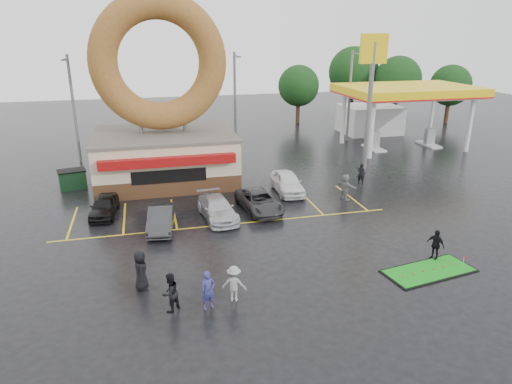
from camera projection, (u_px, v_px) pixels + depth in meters
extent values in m
plane|color=black|center=(241.00, 250.00, 23.76)|extent=(120.00, 120.00, 0.00)
cube|color=#472B19|center=(167.00, 172.00, 34.78)|extent=(10.00, 8.00, 1.20)
cube|color=beige|center=(165.00, 150.00, 34.19)|extent=(10.00, 8.00, 2.30)
cube|color=#59544C|center=(164.00, 133.00, 33.77)|extent=(10.20, 8.20, 0.20)
cube|color=maroon|center=(168.00, 162.00, 30.17)|extent=(9.00, 0.60, 0.60)
cylinder|color=slate|center=(141.00, 125.00, 33.18)|extent=(0.30, 0.30, 1.20)
cylinder|color=slate|center=(185.00, 123.00, 33.90)|extent=(0.30, 0.30, 1.20)
torus|color=brown|center=(159.00, 62.00, 32.07)|extent=(9.60, 2.00, 9.60)
cylinder|color=silver|center=(372.00, 131.00, 40.04)|extent=(0.40, 0.40, 5.00)
cylinder|color=silver|center=(470.00, 125.00, 42.30)|extent=(0.40, 0.40, 5.00)
cylinder|color=silver|center=(343.00, 119.00, 45.53)|extent=(0.40, 0.40, 5.00)
cylinder|color=silver|center=(432.00, 114.00, 47.79)|extent=(0.40, 0.40, 5.00)
cube|color=silver|center=(407.00, 93.00, 42.99)|extent=(12.00, 8.00, 0.50)
cube|color=yellow|center=(408.00, 90.00, 42.89)|extent=(12.30, 8.30, 0.70)
cube|color=#99999E|center=(374.00, 140.00, 43.77)|extent=(0.90, 0.60, 1.60)
cube|color=#99999E|center=(430.00, 136.00, 45.12)|extent=(0.90, 0.60, 1.60)
cube|color=silver|center=(369.00, 119.00, 50.65)|extent=(6.00, 5.00, 3.00)
cylinder|color=slate|center=(369.00, 108.00, 36.01)|extent=(0.36, 0.36, 10.00)
cube|color=yellow|center=(374.00, 49.00, 34.50)|extent=(2.20, 0.30, 2.20)
cylinder|color=slate|center=(74.00, 110.00, 38.30)|extent=(0.24, 0.24, 9.00)
cylinder|color=slate|center=(65.00, 59.00, 35.98)|extent=(0.12, 2.00, 0.12)
cube|color=slate|center=(64.00, 60.00, 35.08)|extent=(0.40, 0.18, 0.12)
cylinder|color=slate|center=(235.00, 102.00, 42.38)|extent=(0.24, 0.24, 9.00)
cylinder|color=slate|center=(237.00, 56.00, 40.06)|extent=(0.12, 2.00, 0.12)
cube|color=slate|center=(239.00, 57.00, 39.16)|extent=(0.40, 0.18, 0.12)
cylinder|color=slate|center=(350.00, 97.00, 46.00)|extent=(0.24, 0.24, 9.00)
cylinder|color=slate|center=(357.00, 54.00, 43.68)|extent=(0.12, 2.00, 0.12)
cube|color=slate|center=(362.00, 55.00, 42.78)|extent=(0.40, 0.18, 0.12)
cylinder|color=#332114|center=(395.00, 110.00, 56.60)|extent=(0.50, 0.50, 2.88)
sphere|color=black|center=(398.00, 79.00, 55.35)|extent=(5.60, 5.60, 5.60)
cylinder|color=#332114|center=(447.00, 113.00, 56.19)|extent=(0.50, 0.50, 2.52)
sphere|color=black|center=(451.00, 85.00, 55.09)|extent=(4.90, 4.90, 4.90)
cylinder|color=#332114|center=(351.00, 105.00, 59.30)|extent=(0.50, 0.50, 3.24)
sphere|color=black|center=(354.00, 72.00, 57.89)|extent=(6.30, 6.30, 6.30)
cylinder|color=#332114|center=(298.00, 113.00, 55.78)|extent=(0.50, 0.50, 2.52)
sphere|color=black|center=(299.00, 86.00, 54.68)|extent=(4.90, 4.90, 4.90)
imported|color=black|center=(104.00, 206.00, 27.99)|extent=(1.86, 3.78, 1.24)
imported|color=#2B2B2D|center=(161.00, 219.00, 26.03)|extent=(1.82, 4.07, 1.30)
imported|color=#B8B8BD|center=(217.00, 208.00, 27.57)|extent=(2.28, 4.57, 1.28)
imported|color=#323134|center=(259.00, 201.00, 28.76)|extent=(2.56, 4.66, 1.24)
imported|color=white|center=(287.00, 182.00, 31.98)|extent=(1.91, 4.38, 1.47)
imported|color=navy|center=(208.00, 290.00, 18.51)|extent=(0.69, 0.53, 1.67)
imported|color=black|center=(170.00, 293.00, 18.35)|extent=(1.03, 1.01, 1.67)
imported|color=gray|center=(234.00, 284.00, 19.04)|extent=(1.19, 0.94, 1.61)
imported|color=black|center=(141.00, 271.00, 19.89)|extent=(0.59, 0.90, 1.82)
imported|color=black|center=(435.00, 245.00, 22.55)|extent=(0.73, 1.01, 1.59)
imported|color=gray|center=(345.00, 187.00, 30.62)|extent=(1.11, 1.71, 1.77)
imported|color=black|center=(361.00, 174.00, 33.72)|extent=(0.69, 0.65, 1.58)
cube|color=#194124|center=(73.00, 180.00, 32.84)|extent=(2.02, 1.57, 1.30)
cube|color=black|center=(429.00, 271.00, 21.62)|extent=(4.67, 2.59, 0.05)
cube|color=#168919|center=(429.00, 270.00, 21.61)|extent=(4.44, 2.36, 0.03)
cylinder|color=silver|center=(463.00, 261.00, 21.94)|extent=(0.02, 0.02, 0.50)
cube|color=red|center=(465.00, 258.00, 21.88)|extent=(0.14, 0.01, 0.10)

